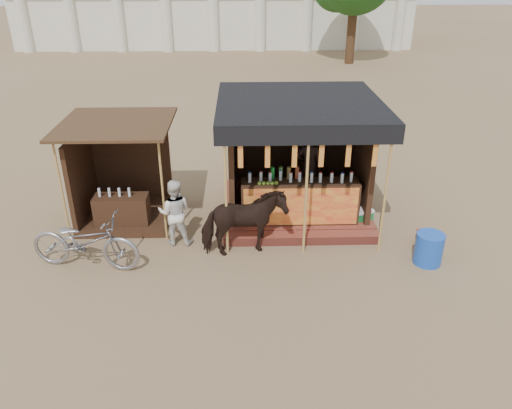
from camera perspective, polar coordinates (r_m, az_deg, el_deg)
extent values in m
plane|color=#846B4C|center=(9.29, 0.29, -10.53)|extent=(120.00, 120.00, 0.00)
cube|color=#973E31|center=(12.28, 4.41, -0.11)|extent=(3.40, 2.80, 0.22)
cube|color=#973E31|center=(10.93, 5.20, -3.80)|extent=(3.40, 0.35, 0.20)
cube|color=#382314|center=(11.18, 4.99, 0.39)|extent=(2.60, 0.55, 0.95)
cube|color=red|center=(10.92, 5.15, -0.27)|extent=(2.50, 0.02, 0.88)
cube|color=#382314|center=(12.90, 4.07, 7.80)|extent=(3.00, 0.12, 2.50)
cube|color=#382314|center=(11.67, -2.74, 5.77)|extent=(0.12, 2.50, 2.50)
cube|color=#382314|center=(11.99, 11.82, 5.81)|extent=(0.12, 2.50, 2.50)
cube|color=black|center=(11.15, 4.99, 11.63)|extent=(3.60, 3.60, 0.06)
cube|color=black|center=(9.51, 6.10, 7.81)|extent=(3.60, 0.06, 0.36)
cylinder|color=tan|center=(9.91, -3.46, 1.25)|extent=(0.06, 0.06, 2.75)
cylinder|color=tan|center=(9.99, 5.75, 1.36)|extent=(0.06, 0.06, 2.75)
cylinder|color=tan|center=(10.31, 14.61, 1.43)|extent=(0.06, 0.06, 2.75)
cube|color=red|center=(9.58, -1.79, 5.73)|extent=(0.10, 0.02, 0.55)
cube|color=red|center=(9.60, 1.33, 5.77)|extent=(0.10, 0.02, 0.55)
cube|color=red|center=(9.64, 4.43, 5.78)|extent=(0.10, 0.02, 0.55)
cube|color=red|center=(9.70, 7.50, 5.78)|extent=(0.10, 0.02, 0.55)
cube|color=red|center=(9.80, 10.52, 5.77)|extent=(0.10, 0.02, 0.55)
cube|color=red|center=(9.92, 13.48, 5.74)|extent=(0.10, 0.02, 0.55)
imported|color=black|center=(12.00, 6.05, 4.31)|extent=(0.65, 0.44, 1.74)
cube|color=#382314|center=(12.27, -14.37, -1.12)|extent=(2.00, 2.00, 0.15)
cube|color=#382314|center=(12.72, -14.03, 4.76)|extent=(1.90, 0.10, 2.10)
cube|color=#382314|center=(12.12, -19.27, 2.93)|extent=(0.10, 1.90, 2.10)
cube|color=#472D19|center=(11.34, -15.76, 8.88)|extent=(2.40, 2.40, 0.06)
cylinder|color=tan|center=(11.19, -21.29, 1.33)|extent=(0.05, 0.05, 2.35)
cylinder|color=tan|center=(10.67, -10.62, 1.54)|extent=(0.05, 0.05, 2.35)
cube|color=#382314|center=(11.69, -15.02, -0.85)|extent=(1.20, 0.50, 0.80)
imported|color=black|center=(10.17, -1.42, -2.16)|extent=(1.84, 1.16, 1.44)
imported|color=gray|center=(10.37, -18.97, -4.02)|extent=(2.32, 1.15, 1.16)
imported|color=silver|center=(10.69, -9.28, -0.90)|extent=(0.74, 0.59, 1.47)
cylinder|color=#1847B6|center=(10.64, 19.15, -4.79)|extent=(0.64, 0.64, 0.66)
cube|color=maroon|center=(11.39, 18.91, -3.74)|extent=(0.45, 0.47, 0.27)
cube|color=#197237|center=(11.67, 11.41, -1.61)|extent=(0.72, 0.60, 0.40)
cube|color=white|center=(11.56, 11.51, -0.60)|extent=(0.75, 0.62, 0.06)
cylinder|color=silver|center=(36.69, -25.00, 18.31)|extent=(0.70, 0.70, 3.60)
cylinder|color=silver|center=(35.68, -20.33, 18.92)|extent=(0.70, 0.70, 3.60)
cylinder|color=silver|center=(34.89, -15.38, 19.43)|extent=(0.70, 0.70, 3.60)
cylinder|color=silver|center=(34.35, -10.21, 19.82)|extent=(0.70, 0.70, 3.60)
cylinder|color=silver|center=(34.07, -4.89, 20.06)|extent=(0.70, 0.70, 3.60)
cylinder|color=silver|center=(34.05, 0.49, 20.15)|extent=(0.70, 0.70, 3.60)
cylinder|color=silver|center=(34.29, 5.83, 20.07)|extent=(0.70, 0.70, 3.60)
cylinder|color=silver|center=(34.79, 11.05, 19.83)|extent=(0.70, 0.70, 3.60)
cylinder|color=silver|center=(35.54, 16.06, 19.47)|extent=(0.70, 0.70, 3.60)
cylinder|color=#382314|center=(30.28, 10.89, 19.29)|extent=(0.50, 0.50, 4.00)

